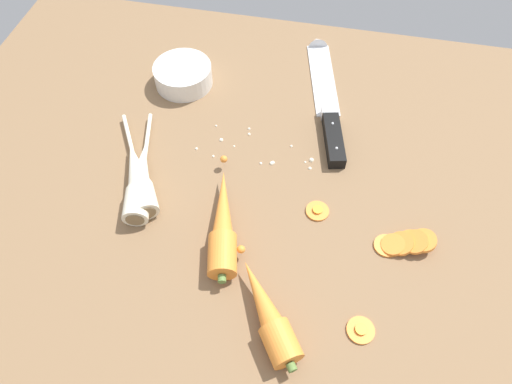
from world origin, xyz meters
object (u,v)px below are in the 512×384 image
whole_carrot (223,224)px  prep_bowl (183,74)px  carrot_slice_stack (405,243)px  chefs_knife (325,92)px  whole_carrot_second (268,313)px  carrot_slice_stray_mid (361,330)px  carrot_slice_stray_near (317,210)px  parsnip_mid_left (140,181)px  parsnip_front (138,177)px

whole_carrot → prep_bowl: whole_carrot is taller
carrot_slice_stack → prep_bowl: size_ratio=0.81×
chefs_knife → prep_bowl: (-27.19, -2.31, 1.50)cm
whole_carrot → whole_carrot_second: same height
carrot_slice_stray_mid → carrot_slice_stray_near: bearing=114.7°
chefs_knife → whole_carrot: bearing=-109.8°
parsnip_mid_left → parsnip_front: bearing=133.0°
parsnip_front → carrot_slice_stack: (42.61, -2.88, -1.01)cm
carrot_slice_stack → carrot_slice_stray_mid: size_ratio=2.33×
parsnip_mid_left → carrot_slice_stray_near: 28.65cm
parsnip_front → prep_bowl: same height
parsnip_mid_left → carrot_slice_stack: parsnip_mid_left is taller
chefs_knife → carrot_slice_stray_near: bearing=-86.0°
whole_carrot_second → parsnip_mid_left: size_ratio=0.71×
whole_carrot → prep_bowl: 34.12cm
whole_carrot → whole_carrot_second: bearing=-52.8°
whole_carrot_second → carrot_slice_stray_mid: 12.70cm
whole_carrot → carrot_slice_stray_near: whole_carrot is taller
whole_carrot_second → carrot_slice_stack: whole_carrot_second is taller
chefs_knife → carrot_slice_stack: bearing=-62.8°
chefs_knife → carrot_slice_stack: carrot_slice_stack is taller
chefs_knife → parsnip_front: size_ratio=1.70×
carrot_slice_stray_near → whole_carrot_second: bearing=-103.7°
chefs_knife → parsnip_mid_left: 38.40cm
parsnip_mid_left → prep_bowl: (-0.47, 25.23, 0.17)cm
carrot_slice_stack → carrot_slice_stray_mid: (-5.40, -14.10, -0.61)cm
whole_carrot_second → chefs_knife: bearing=86.6°
whole_carrot_second → carrot_slice_stray_near: 19.08cm
parsnip_front → parsnip_mid_left: size_ratio=0.90×
parsnip_front → carrot_slice_stray_near: bearing=1.1°
parsnip_front → carrot_slice_stack: parsnip_front is taller
chefs_knife → whole_carrot_second: (-2.63, -44.82, 1.45)cm
parsnip_mid_left → prep_bowl: 25.23cm
parsnip_front → parsnip_mid_left: 0.85cm
prep_bowl → carrot_slice_stray_near: bearing=-39.6°
whole_carrot_second → carrot_slice_stray_mid: size_ratio=4.19×
whole_carrot_second → parsnip_front: size_ratio=0.79×
whole_carrot_second → carrot_slice_stray_near: size_ratio=4.35×
whole_carrot → whole_carrot_second: (9.15, -12.07, -0.00)cm
carrot_slice_stack → whole_carrot: bearing=-173.8°
carrot_slice_stray_near → prep_bowl: (-29.05, 24.05, 1.79)cm
parsnip_front → whole_carrot_second: bearing=-36.0°
whole_carrot → carrot_slice_stray_near: size_ratio=5.94×
chefs_knife → carrot_slice_stack: 33.51cm
parsnip_front → carrot_slice_stray_mid: 40.94cm
whole_carrot_second → whole_carrot: bearing=127.2°
chefs_knife → carrot_slice_stack: (15.31, -29.80, 0.32)cm
carrot_slice_stack → prep_bowl: (-42.50, 27.49, 1.18)cm
parsnip_front → carrot_slice_stray_near: (29.16, 0.55, -1.62)cm
parsnip_front → parsnip_mid_left: same height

